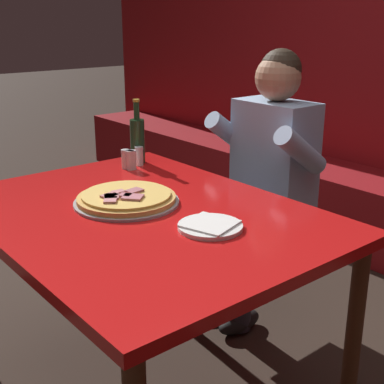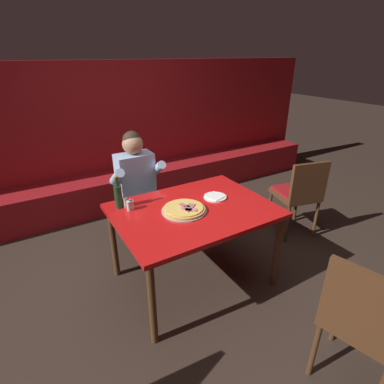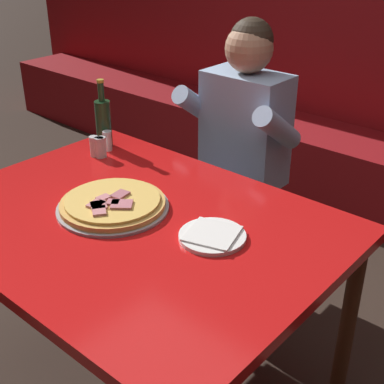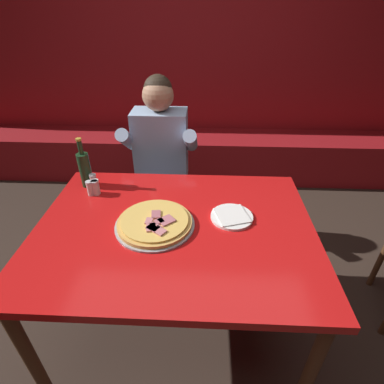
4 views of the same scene
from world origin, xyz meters
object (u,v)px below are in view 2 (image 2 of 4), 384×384
Objects in this scene: beer_bottle at (118,196)px; dining_chair_by_booth at (300,191)px; shaker_red_pepper_flakes at (125,203)px; diner_seated_blue_shirt at (139,187)px; pizza at (184,209)px; dining_chair_near_right at (365,318)px; plate_white_paper at (215,197)px; shaker_oregano at (131,205)px; main_dining_table at (194,216)px; shaker_black_pepper at (129,206)px; shaker_parmesan at (132,205)px.

dining_chair_by_booth is (1.97, -0.29, -0.31)m from beer_bottle.
diner_seated_blue_shirt is at bearing 56.81° from shaker_red_pepper_flakes.
pizza is 1.45m from dining_chair_near_right.
plate_white_paper is at bearing 92.36° from dining_chair_near_right.
dining_chair_near_right is (0.43, -1.36, -0.21)m from pizza.
main_dining_table is at bearing -29.99° from shaker_oregano.
shaker_black_pepper is at bearing 117.05° from dining_chair_near_right.
shaker_red_pepper_flakes is at bearing -27.62° from beer_bottle.
beer_bottle reaches higher than dining_chair_by_booth.
shaker_red_pepper_flakes is at bearing 93.94° from shaker_black_pepper.
pizza is 4.44× the size of shaker_black_pepper.
shaker_oregano reaches higher than main_dining_table.
plate_white_paper is 0.86m from diner_seated_blue_shirt.
diner_seated_blue_shirt is at bearing 102.88° from main_dining_table.
dining_chair_near_right is at bearing -62.96° from beer_bottle.
shaker_parmesan is at bearing 144.96° from pizza.
pizza reaches higher than plate_white_paper.
diner_seated_blue_shirt is (-0.09, 0.80, -0.08)m from pizza.
dining_chair_by_booth reaches higher than shaker_red_pepper_flakes.
shaker_black_pepper is 0.64m from diner_seated_blue_shirt.
shaker_parmesan is (-0.74, 0.18, 0.03)m from plate_white_paper.
shaker_black_pepper is 0.03m from shaker_parmesan.
shaker_red_pepper_flakes is at bearing 146.56° from main_dining_table.
dining_chair_near_right is at bearing -76.14° from main_dining_table.
diner_seated_blue_shirt is (0.28, 0.54, -0.10)m from shaker_oregano.
shaker_red_pepper_flakes is (0.05, -0.02, -0.07)m from beer_bottle.
main_dining_table is 1.42× the size of dining_chair_by_booth.
diner_seated_blue_shirt is (0.36, 0.45, -0.17)m from beer_bottle.
dining_chair_near_right is at bearing -62.95° from shaker_black_pepper.
main_dining_table is 0.13m from pizza.
shaker_parmesan is at bearing 166.42° from plate_white_paper.
beer_bottle is 0.60m from diner_seated_blue_shirt.
diner_seated_blue_shirt reaches higher than shaker_oregano.
dining_chair_near_right is at bearing -87.64° from plate_white_paper.
pizza is 0.57m from beer_bottle.
shaker_black_pepper is at bearing 167.26° from plate_white_paper.
plate_white_paper is 0.22× the size of dining_chair_near_right.
shaker_parmesan is 0.62m from diner_seated_blue_shirt.
plate_white_paper is 2.44× the size of shaker_oregano.
plate_white_paper is 2.44× the size of shaker_black_pepper.
shaker_black_pepper is 1.00× the size of shaker_oregano.
diner_seated_blue_shirt is at bearing 103.50° from dining_chair_near_right.
shaker_oregano is 0.09× the size of dining_chair_by_booth.
shaker_oregano is (0.08, -0.08, -0.07)m from beer_bottle.
beer_bottle is at bearing -128.31° from diner_seated_blue_shirt.
pizza is at bearing -36.18° from shaker_oregano.
dining_chair_by_booth reaches higher than plate_white_paper.
shaker_oregano is 0.09× the size of dining_chair_near_right.
shaker_parmesan is 0.09× the size of dining_chair_by_booth.
beer_bottle is 3.40× the size of shaker_red_pepper_flakes.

